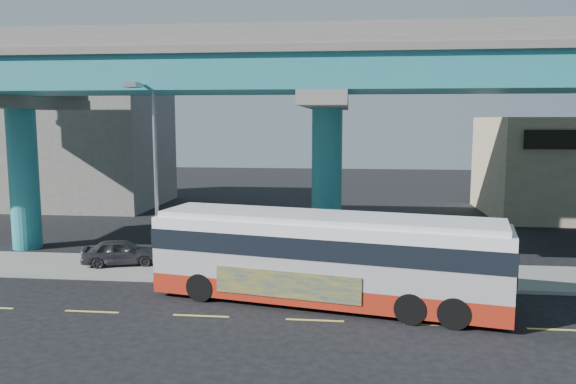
# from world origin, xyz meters

# --- Properties ---
(ground) EXTENTS (120.00, 120.00, 0.00)m
(ground) POSITION_xyz_m (0.00, 0.00, 0.00)
(ground) COLOR black
(ground) RESTS_ON ground
(sidewalk) EXTENTS (70.00, 4.00, 0.15)m
(sidewalk) POSITION_xyz_m (0.00, 5.50, 0.07)
(sidewalk) COLOR gray
(sidewalk) RESTS_ON ground
(lane_markings) EXTENTS (58.00, 0.12, 0.01)m
(lane_markings) POSITION_xyz_m (-0.00, -0.30, 0.01)
(lane_markings) COLOR #D8C64C
(lane_markings) RESTS_ON ground
(viaduct) EXTENTS (52.00, 12.40, 11.70)m
(viaduct) POSITION_xyz_m (-0.00, 9.11, 9.14)
(viaduct) COLOR teal
(viaduct) RESTS_ON ground
(building_concrete) EXTENTS (12.00, 10.00, 9.00)m
(building_concrete) POSITION_xyz_m (-20.00, 24.00, 4.50)
(building_concrete) COLOR gray
(building_concrete) RESTS_ON ground
(transit_bus) EXTENTS (13.37, 5.43, 3.36)m
(transit_bus) POSITION_xyz_m (0.30, 1.59, 1.84)
(transit_bus) COLOR #9D2212
(transit_bus) RESTS_ON ground
(parked_car) EXTENTS (3.24, 4.24, 1.19)m
(parked_car) POSITION_xyz_m (-9.38, 5.65, 0.75)
(parked_car) COLOR #323338
(parked_car) RESTS_ON sidewalk
(street_lamp) EXTENTS (0.50, 2.66, 8.25)m
(street_lamp) POSITION_xyz_m (-7.01, 3.42, 5.48)
(street_lamp) COLOR gray
(street_lamp) RESTS_ON sidewalk
(stop_sign) EXTENTS (0.68, 0.09, 2.27)m
(stop_sign) POSITION_xyz_m (4.48, 4.18, 1.76)
(stop_sign) COLOR gray
(stop_sign) RESTS_ON sidewalk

